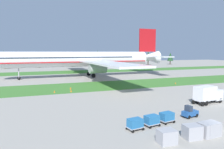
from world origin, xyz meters
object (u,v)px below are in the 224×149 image
object	(u,v)px
baggage_tug	(190,112)
taxiway_marker_2	(71,88)
airliner	(86,59)
cargo_dolly_lead	(167,117)
uld_container_2	(192,132)
cargo_dolly_third	(135,123)
cargo_dolly_second	(152,120)
taxiway_marker_3	(71,91)
uld_container_3	(207,130)
catering_truck	(208,94)
uld_container_0	(167,137)
taxiway_marker_1	(175,83)
uld_container_1	(211,129)
taxiway_marker_0	(54,92)

from	to	relation	value
baggage_tug	taxiway_marker_2	xyz separation A→B (m)	(-13.96, 31.62, -0.48)
airliner	taxiway_marker_2	xyz separation A→B (m)	(-10.92, -27.02, -7.20)
cargo_dolly_lead	uld_container_2	xyz separation A→B (m)	(-0.50, -5.85, -0.08)
airliner	cargo_dolly_third	bearing A→B (deg)	171.60
cargo_dolly_second	taxiway_marker_3	distance (m)	29.79
cargo_dolly_second	uld_container_3	distance (m)	7.13
catering_truck	uld_container_0	bearing A→B (deg)	-65.36
airliner	baggage_tug	bearing A→B (deg)	-178.23
cargo_dolly_second	uld_container_0	distance (m)	5.59
cargo_dolly_third	uld_container_0	world-z (taller)	uld_container_0
cargo_dolly_second	taxiway_marker_1	size ratio (longest dim) A/B	4.86
uld_container_1	taxiway_marker_3	bearing A→B (deg)	108.83
cargo_dolly_second	uld_container_2	xyz separation A→B (m)	(2.36, -5.37, -0.08)
cargo_dolly_third	taxiway_marker_1	xyz separation A→B (m)	(30.63, 31.36, -0.67)
uld_container_1	taxiway_marker_2	world-z (taller)	uld_container_1
taxiway_marker_2	taxiway_marker_3	world-z (taller)	taxiway_marker_2
airliner	uld_container_2	size ratio (longest dim) A/B	43.23
airliner	cargo_dolly_lead	bearing A→B (deg)	176.95
airliner	taxiway_marker_1	size ratio (longest dim) A/B	173.74
uld_container_3	taxiway_marker_3	world-z (taller)	uld_container_3
uld_container_2	uld_container_3	xyz separation A→B (m)	(2.19, -0.11, 0.03)
airliner	cargo_dolly_third	size ratio (longest dim) A/B	35.76
taxiway_marker_1	taxiway_marker_2	xyz separation A→B (m)	(-33.91, 2.04, 0.08)
cargo_dolly_lead	uld_container_1	distance (m)	6.40
cargo_dolly_third	cargo_dolly_second	bearing A→B (deg)	90.00
cargo_dolly_second	taxiway_marker_0	xyz separation A→B (m)	(-10.80, 29.83, -0.67)
catering_truck	taxiway_marker_2	xyz separation A→B (m)	(-23.73, 25.59, -1.62)
cargo_dolly_lead	uld_container_1	size ratio (longest dim) A/B	1.21
baggage_tug	catering_truck	size ratio (longest dim) A/B	0.38
cargo_dolly_second	taxiway_marker_2	xyz separation A→B (m)	(-6.14, 32.93, -0.59)
catering_truck	taxiway_marker_3	xyz separation A→B (m)	(-24.24, 21.70, -1.69)
baggage_tug	cargo_dolly_second	bearing A→B (deg)	-90.00
catering_truck	taxiway_marker_3	bearing A→B (deg)	-141.24
uld_container_1	taxiway_marker_0	distance (m)	38.77
uld_container_3	taxiway_marker_2	world-z (taller)	uld_container_3
airliner	taxiway_marker_3	bearing A→B (deg)	158.53
catering_truck	uld_container_3	xyz separation A→B (m)	(-13.04, -12.82, -1.09)
taxiway_marker_0	taxiway_marker_3	bearing A→B (deg)	-10.85
cargo_dolly_second	taxiway_marker_1	bearing A→B (deg)	128.52
cargo_dolly_third	uld_container_3	xyz separation A→B (m)	(7.41, -5.00, -0.05)
cargo_dolly_lead	uld_container_3	size ratio (longest dim) A/B	1.21
cargo_dolly_second	taxiway_marker_1	xyz separation A→B (m)	(27.77, 30.88, -0.67)
airliner	taxiway_marker_2	size ratio (longest dim) A/B	129.64
catering_truck	baggage_tug	bearing A→B (deg)	-67.74
cargo_dolly_third	uld_container_2	bearing A→B (deg)	37.37
baggage_tug	uld_container_3	world-z (taller)	baggage_tug
uld_container_2	taxiway_marker_3	size ratio (longest dim) A/B	3.74
uld_container_1	taxiway_marker_3	xyz separation A→B (m)	(-11.78, 34.54, -0.62)
taxiway_marker_1	taxiway_marker_3	xyz separation A→B (m)	(-34.41, -1.84, 0.02)
uld_container_2	uld_container_1	bearing A→B (deg)	-2.79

